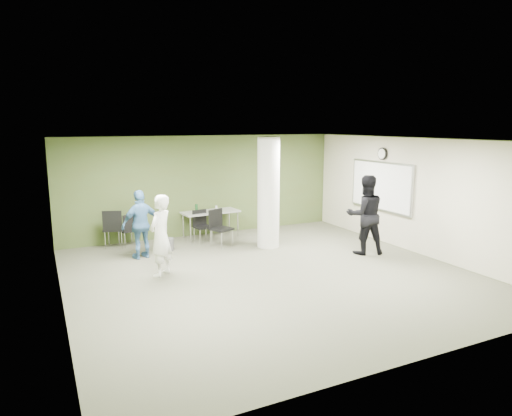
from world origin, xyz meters
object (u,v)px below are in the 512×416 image
woman_white (161,236)px  man_blue (141,224)px  folding_table (210,213)px  man_black (365,215)px  chair_back_left (114,226)px

woman_white → man_blue: 1.44m
folding_table → man_black: man_black is taller
woman_white → man_black: 4.88m
man_blue → man_black: bearing=143.6°
man_black → man_blue: (-4.95, 1.96, -0.15)m
man_blue → woman_white: bearing=79.2°
man_black → man_blue: size_ratio=1.19×
chair_back_left → man_black: 6.26m
folding_table → man_blue: bearing=-155.2°
chair_back_left → woman_white: (0.55, -2.62, 0.27)m
folding_table → man_black: 4.22m
folding_table → woman_white: woman_white is taller
folding_table → chair_back_left: size_ratio=1.62×
woman_white → man_blue: woman_white is taller
folding_table → chair_back_left: 2.58m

